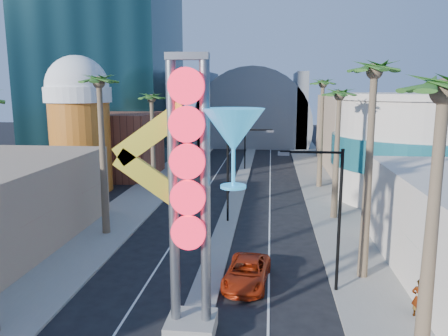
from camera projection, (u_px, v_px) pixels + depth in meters
The scene contains 22 objects.
sidewalk_west at pixel (161, 181), 52.26m from camera, with size 5.00×100.00×0.15m, color gray.
sidewalk_east at pixel (322, 185), 50.27m from camera, with size 5.00×100.00×0.15m, color gray.
median at pixel (242, 178), 54.20m from camera, with size 1.60×84.00×0.15m, color gray.
brick_filler_west at pixel (116, 145), 55.16m from camera, with size 10.00×10.00×8.00m, color brown.
filler_east at pixel (360, 132), 61.41m from camera, with size 10.00×20.00×10.00m, color tan.
beer_mug at pixel (79, 119), 46.74m from camera, with size 7.00×7.00×14.50m.
turquoise_building at pixel (417, 148), 43.56m from camera, with size 16.60×16.60×10.60m.
canopy at pixel (253, 123), 86.68m from camera, with size 22.00×16.00×22.00m.
neon_sign at pixel (208, 179), 18.54m from camera, with size 6.53×2.60×12.55m.
streetlight_0 at pixel (234, 165), 35.67m from camera, with size 3.79×0.25×8.00m.
streetlight_1 at pixel (241, 134), 59.25m from camera, with size 3.79×0.25×8.00m.
streetlight_2 at pixel (331, 207), 23.30m from camera, with size 3.45×0.25×8.00m.
palm_1 at pixel (99, 92), 31.68m from camera, with size 2.40×2.40×12.70m.
palm_2 at pixel (152, 104), 45.61m from camera, with size 2.40×2.40×11.20m.
palm_3 at pixel (176, 100), 57.34m from camera, with size 2.40×2.40×11.20m.
palm_4 at pixel (442, 111), 14.23m from camera, with size 2.40×2.40×12.20m.
palm_5 at pixel (374, 85), 23.85m from camera, with size 2.40×2.40×13.20m.
palm_6 at pixel (339, 103), 35.82m from camera, with size 2.40×2.40×11.70m.
palm_7 at pixel (323, 91), 47.40m from camera, with size 2.40×2.40×12.70m.
red_pickup at pixel (247, 272), 24.99m from camera, with size 2.34×5.08×1.41m, color #B12C0D.
pedestrian_a at pixel (419, 298), 21.14m from camera, with size 0.70×0.46×1.91m, color gray.
pedestrian_b at pixel (436, 306), 20.57m from camera, with size 0.84×0.65×1.72m, color gray.
Camera 1 is at (3.43, -15.01, 11.13)m, focal length 35.00 mm.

